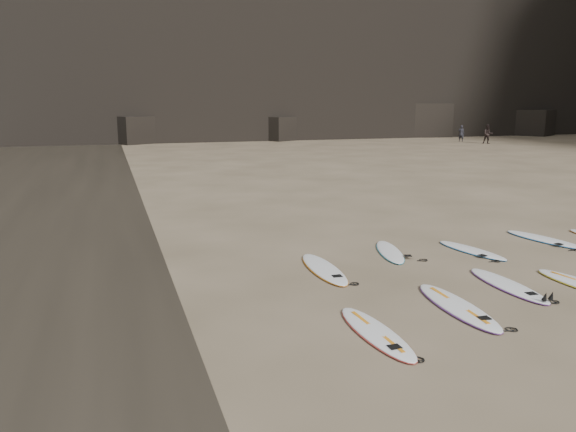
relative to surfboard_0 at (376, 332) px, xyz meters
name	(u,v)px	position (x,y,z in m)	size (l,w,h in m)	color
ground	(523,288)	(4.04, 1.23, -0.04)	(240.00, 240.00, 0.00)	#897559
surfboard_0	(376,332)	(0.00, 0.00, 0.00)	(0.58, 2.43, 0.09)	white
surfboard_1	(457,306)	(2.03, 0.64, 0.00)	(0.64, 2.69, 0.10)	white
surfboard_2	(507,285)	(3.79, 1.40, 0.00)	(0.59, 2.47, 0.09)	white
surfboard_5	(324,268)	(0.50, 3.69, 0.00)	(0.63, 2.62, 0.09)	white
surfboard_6	(390,251)	(2.69, 4.59, 0.00)	(0.54, 2.27, 0.08)	white
surfboard_7	(472,250)	(4.80, 4.06, 0.00)	(0.54, 2.25, 0.08)	white
surfboard_8	(544,239)	(7.47, 4.43, 0.00)	(0.60, 2.49, 0.09)	white
person_a	(461,133)	(28.53, 38.97, 0.74)	(0.57, 0.37, 1.56)	black
person_b	(488,134)	(29.16, 35.77, 0.83)	(0.85, 0.66, 1.75)	black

